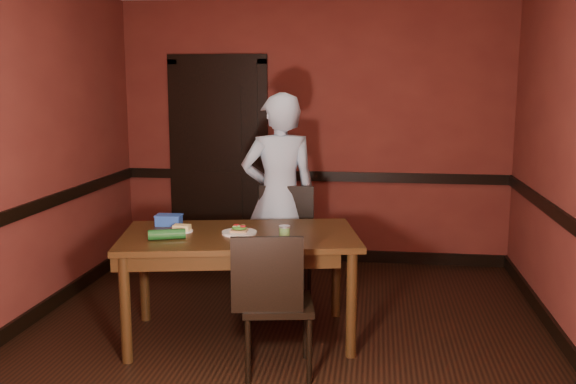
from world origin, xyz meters
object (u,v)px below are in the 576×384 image
(dining_table, at_px, (240,286))
(sandwich_plate, at_px, (239,231))
(chair_near, at_px, (278,301))
(cheese_saucer, at_px, (182,229))
(chair_far, at_px, (283,250))
(food_tub, at_px, (169,220))
(person, at_px, (279,197))
(sauce_jar, at_px, (285,232))

(dining_table, xyz_separation_m, sandwich_plate, (-0.00, -0.01, 0.41))
(chair_near, xyz_separation_m, cheese_saucer, (-0.79, 0.52, 0.33))
(chair_far, bearing_deg, chair_near, -83.63)
(dining_table, bearing_deg, food_tub, 150.84)
(dining_table, bearing_deg, person, 69.52)
(sauce_jar, relative_size, food_tub, 0.46)
(dining_table, xyz_separation_m, sauce_jar, (0.34, -0.11, 0.44))
(dining_table, distance_m, sandwich_plate, 0.41)
(person, bearing_deg, food_tub, 26.34)
(chair_far, height_order, food_tub, chair_far)
(chair_far, height_order, person, person)
(food_tub, bearing_deg, sauce_jar, -20.46)
(chair_near, height_order, person, person)
(dining_table, xyz_separation_m, chair_near, (0.36, -0.52, 0.08))
(chair_near, relative_size, sandwich_plate, 3.76)
(person, xyz_separation_m, food_tub, (-0.74, -0.74, -0.06))
(sandwich_plate, height_order, food_tub, food_tub)
(sandwich_plate, xyz_separation_m, sauce_jar, (0.34, -0.10, 0.03))
(chair_far, relative_size, chair_near, 1.06)
(dining_table, xyz_separation_m, food_tub, (-0.59, 0.19, 0.43))
(cheese_saucer, bearing_deg, chair_far, 46.11)
(chair_near, bearing_deg, chair_far, -93.05)
(sauce_jar, bearing_deg, sandwich_plate, 163.30)
(dining_table, xyz_separation_m, person, (0.15, 0.93, 0.50))
(sandwich_plate, relative_size, food_tub, 1.25)
(dining_table, height_order, sandwich_plate, sandwich_plate)
(chair_far, xyz_separation_m, sauce_jar, (0.13, -0.78, 0.33))
(sandwich_plate, bearing_deg, sauce_jar, -16.70)
(chair_far, distance_m, food_tub, 0.99)
(dining_table, height_order, chair_far, chair_far)
(person, xyz_separation_m, cheese_saucer, (-0.58, -0.93, -0.08))
(chair_far, bearing_deg, food_tub, -149.76)
(sandwich_plate, xyz_separation_m, cheese_saucer, (-0.43, 0.01, 0.00))
(chair_far, relative_size, food_tub, 4.98)
(person, relative_size, cheese_saucer, 11.10)
(dining_table, height_order, chair_near, chair_near)
(sauce_jar, bearing_deg, person, 100.61)
(person, bearing_deg, cheese_saucer, 39.40)
(cheese_saucer, bearing_deg, dining_table, -0.03)
(dining_table, bearing_deg, cheese_saucer, 168.59)
(chair_far, relative_size, person, 0.56)
(chair_near, relative_size, cheese_saucer, 5.89)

